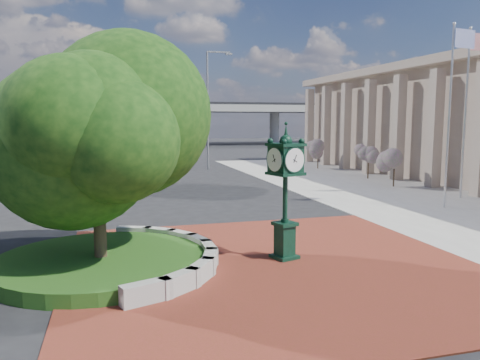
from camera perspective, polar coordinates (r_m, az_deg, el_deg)
name	(u,v)px	position (r m, az deg, el deg)	size (l,w,h in m)	color
ground	(264,256)	(15.23, 2.89, -9.29)	(200.00, 200.00, 0.00)	black
plaza	(274,265)	(14.31, 4.16, -10.30)	(12.00, 12.00, 0.04)	maroon
sidewalk	(460,191)	(31.79, 25.27, -1.25)	(20.00, 50.00, 0.04)	#9E9B93
planter_wall	(179,255)	(14.57, -7.41, -9.01)	(2.96, 6.77, 0.54)	#9E9B93
grass_bed	(101,263)	(14.48, -16.56, -9.65)	(6.10, 6.10, 0.40)	#144112
overpass	(137,108)	(84.01, -12.40, 8.58)	(90.00, 12.00, 7.50)	#9E9B93
tree_planter	(97,142)	(13.89, -17.08, 4.42)	(5.20, 5.20, 6.33)	#38281C
tree_street	(121,137)	(31.89, -14.27, 5.05)	(4.40, 4.40, 5.45)	#38281C
post_clock	(285,186)	(14.49, 5.54, -0.75)	(1.07, 1.07, 4.23)	black
parked_car	(156,153)	(52.39, -10.24, 3.26)	(1.89, 4.69, 1.60)	#62180E
flagpole_a	(466,112)	(28.73, 25.79, 7.45)	(1.46, 0.17, 9.35)	silver
flagpole_b	(449,115)	(25.08, 24.15, 7.24)	(1.40, 0.23, 8.99)	silver
street_lamp_near	(210,101)	(41.11, -3.65, 9.57)	(2.30, 0.30, 10.26)	slate
street_lamp_far	(160,108)	(53.20, -9.69, 8.65)	(2.15, 0.77, 9.78)	slate
shrub_near	(394,163)	(32.17, 18.30, 1.99)	(1.20, 1.20, 2.20)	#38281C
shrub_mid	(369,158)	(36.07, 15.40, 2.63)	(1.20, 1.20, 2.20)	#38281C
shrub_far	(318,151)	(42.72, 9.50, 3.47)	(1.20, 1.20, 2.20)	#38281C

